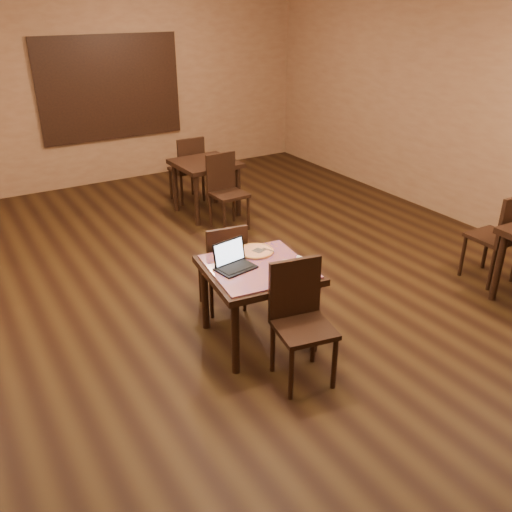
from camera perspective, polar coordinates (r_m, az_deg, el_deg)
ground at (r=5.46m, az=-2.17°, el=-6.45°), size 10.00×10.00×0.00m
wall_back at (r=9.43m, az=-18.10°, el=15.95°), size 8.00×0.02×3.00m
mural at (r=9.51m, az=-15.07°, el=16.70°), size 2.34×0.05×1.64m
tiled_table at (r=4.81m, az=0.23°, el=-2.13°), size 1.03×1.03×0.76m
chair_main_near at (r=4.42m, az=4.61°, el=-6.16°), size 0.52×0.52×1.03m
chair_main_far at (r=5.34m, az=-3.36°, el=-0.73°), size 0.46×0.46×0.94m
laptop at (r=4.72m, az=-2.48°, el=-0.49°), size 0.36×0.31×0.23m
plate at (r=4.73m, az=3.65°, el=-1.16°), size 0.28×0.28×0.02m
pizza_slice at (r=4.73m, az=3.66°, el=-1.00°), size 0.24×0.24×0.02m
pizza_pan at (r=5.00m, az=-0.04°, el=0.38°), size 0.33×0.33×0.01m
pizza_whole at (r=4.99m, az=-0.04°, el=0.53°), size 0.33×0.33×0.02m
spatula at (r=4.98m, az=0.28°, el=0.59°), size 0.17×0.25×0.01m
napkin_roll at (r=4.85m, az=5.13°, el=-0.37°), size 0.08×0.16×0.04m
other_table_a at (r=7.87m, az=-5.33°, el=8.96°), size 0.87×0.87×0.78m
other_table_a_chair_near at (r=7.39m, az=-3.26°, el=7.27°), size 0.45×0.45×1.01m
other_table_a_chair_far at (r=8.41m, az=-7.11°, el=9.41°), size 0.45×0.45×1.01m
other_table_c_chair_far at (r=6.42m, az=24.44°, el=2.21°), size 0.47×0.47×1.05m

